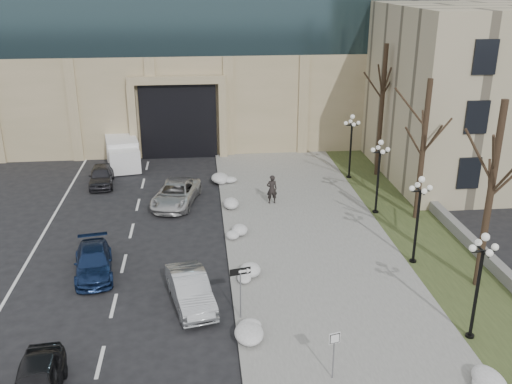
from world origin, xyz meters
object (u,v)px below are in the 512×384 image
at_px(pedestrian, 272,189).
at_px(lamppost_b, 419,208).
at_px(box_truck, 122,150).
at_px(car_c, 94,262).
at_px(lamppost_d, 351,138).
at_px(car_b, 191,290).
at_px(car_d, 176,194).
at_px(lamppost_c, 379,167).
at_px(one_way_sign, 244,277).
at_px(keep_sign, 334,346).
at_px(car_e, 101,176).
at_px(lamppost_a, 480,272).

relative_size(pedestrian, lamppost_b, 0.40).
height_order(box_truck, lamppost_b, lamppost_b).
height_order(car_c, lamppost_b, lamppost_b).
xyz_separation_m(box_truck, lamppost_d, (16.75, -5.43, 2.06)).
bearing_deg(car_c, car_b, -43.57).
distance_m(box_truck, lamppost_b, 24.99).
relative_size(car_c, car_d, 0.85).
bearing_deg(box_truck, pedestrian, -53.70).
relative_size(car_d, box_truck, 0.75).
xyz_separation_m(car_c, lamppost_b, (16.11, -0.58, 2.44)).
distance_m(car_c, car_d, 9.56).
bearing_deg(lamppost_c, car_c, -159.84).
bearing_deg(car_b, one_way_sign, -45.81).
height_order(car_b, lamppost_b, lamppost_b).
bearing_deg(car_b, pedestrian, 53.13).
bearing_deg(lamppost_b, lamppost_c, 90.00).
bearing_deg(one_way_sign, keep_sign, -68.39).
bearing_deg(lamppost_c, car_e, 158.33).
relative_size(lamppost_b, lamppost_c, 1.00).
bearing_deg(lamppost_d, lamppost_c, -90.00).
height_order(lamppost_b, lamppost_d, same).
height_order(car_d, lamppost_c, lamppost_c).
relative_size(car_e, pedestrian, 2.11).
bearing_deg(lamppost_b, car_b, -166.58).
bearing_deg(car_b, car_e, 98.69).
xyz_separation_m(car_b, lamppost_b, (11.33, 2.70, 2.34)).
xyz_separation_m(car_c, lamppost_a, (16.11, -7.08, 2.44)).
bearing_deg(lamppost_a, lamppost_d, 90.00).
bearing_deg(lamppost_a, car_d, 127.84).
distance_m(car_c, pedestrian, 12.79).
height_order(car_b, car_c, car_b).
bearing_deg(lamppost_d, car_c, -142.39).
relative_size(car_d, car_e, 1.29).
height_order(car_e, lamppost_a, lamppost_a).
distance_m(lamppost_a, lamppost_c, 13.00).
relative_size(car_c, lamppost_b, 0.92).
bearing_deg(lamppost_d, car_e, 178.35).
relative_size(box_truck, keep_sign, 3.36).
xyz_separation_m(car_b, box_truck, (-5.42, 21.14, 0.29)).
bearing_deg(one_way_sign, box_truck, 96.14).
distance_m(car_b, lamppost_c, 14.79).
bearing_deg(car_c, lamppost_c, 11.10).
relative_size(car_b, keep_sign, 2.15).
distance_m(car_b, pedestrian, 12.47).
distance_m(keep_sign, lamppost_c, 16.23).
bearing_deg(lamppost_c, box_truck, 144.53).
bearing_deg(one_way_sign, lamppost_b, 12.25).
distance_m(one_way_sign, lamppost_d, 19.46).
bearing_deg(lamppost_c, lamppost_d, 90.00).
height_order(car_e, lamppost_c, lamppost_c).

